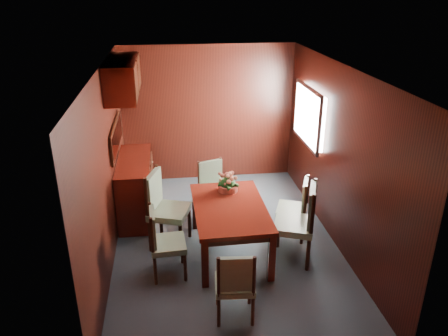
{
  "coord_description": "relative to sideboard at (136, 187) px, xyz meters",
  "views": [
    {
      "loc": [
        -0.71,
        -5.14,
        3.34
      ],
      "look_at": [
        0.0,
        0.17,
        1.05
      ],
      "focal_mm": 35.0,
      "sensor_mm": 36.0,
      "label": 1
    }
  ],
  "objects": [
    {
      "name": "ground",
      "position": [
        1.25,
        -1.0,
        -0.45
      ],
      "size": [
        4.5,
        4.5,
        0.0
      ],
      "primitive_type": "plane",
      "color": "#37434B",
      "rests_on": "ground"
    },
    {
      "name": "room_shell",
      "position": [
        1.15,
        -0.67,
        1.18
      ],
      "size": [
        3.06,
        4.52,
        2.41
      ],
      "color": "black",
      "rests_on": "ground"
    },
    {
      "name": "sideboard",
      "position": [
        0.0,
        0.0,
        0.0
      ],
      "size": [
        0.48,
        1.4,
        0.9
      ],
      "primitive_type": "cube",
      "color": "#370C06",
      "rests_on": "ground"
    },
    {
      "name": "dining_table",
      "position": [
        1.27,
        -1.23,
        0.14
      ],
      "size": [
        0.93,
        1.48,
        0.69
      ],
      "rotation": [
        0.0,
        0.0,
        0.01
      ],
      "color": "#370C06",
      "rests_on": "ground"
    },
    {
      "name": "chair_left_near",
      "position": [
        0.4,
        -1.61,
        0.05
      ],
      "size": [
        0.44,
        0.45,
        0.91
      ],
      "rotation": [
        0.0,
        0.0,
        -1.51
      ],
      "color": "black",
      "rests_on": "ground"
    },
    {
      "name": "chair_left_far",
      "position": [
        0.42,
        -0.91,
        0.15
      ],
      "size": [
        0.62,
        0.64,
        1.07
      ],
      "rotation": [
        0.0,
        0.0,
        -1.89
      ],
      "color": "black",
      "rests_on": "ground"
    },
    {
      "name": "chair_right_near",
      "position": [
        2.13,
        -1.52,
        0.14
      ],
      "size": [
        0.63,
        0.64,
        1.07
      ],
      "rotation": [
        0.0,
        0.0,
        1.21
      ],
      "color": "black",
      "rests_on": "ground"
    },
    {
      "name": "chair_right_far",
      "position": [
        2.25,
        -0.97,
        0.04
      ],
      "size": [
        0.53,
        0.54,
        0.89
      ],
      "rotation": [
        0.0,
        0.0,
        1.19
      ],
      "color": "black",
      "rests_on": "ground"
    },
    {
      "name": "chair_head",
      "position": [
        1.15,
        -2.51,
        0.03
      ],
      "size": [
        0.44,
        0.43,
        0.86
      ],
      "rotation": [
        0.0,
        0.0,
        -0.09
      ],
      "color": "black",
      "rests_on": "ground"
    },
    {
      "name": "chair_foot",
      "position": [
        1.17,
        -0.18,
        0.04
      ],
      "size": [
        0.53,
        0.52,
        0.88
      ],
      "rotation": [
        0.0,
        0.0,
        3.49
      ],
      "color": "black",
      "rests_on": "ground"
    },
    {
      "name": "flower_centerpiece",
      "position": [
        1.31,
        -0.79,
        0.38
      ],
      "size": [
        0.29,
        0.29,
        0.29
      ],
      "color": "#AD4735",
      "rests_on": "dining_table"
    }
  ]
}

